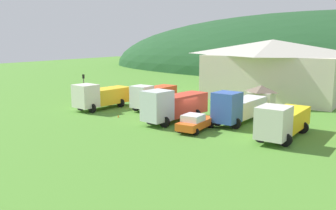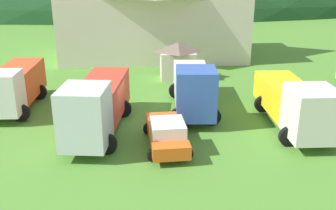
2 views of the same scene
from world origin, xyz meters
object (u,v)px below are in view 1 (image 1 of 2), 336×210
depot_building (272,69)px  play_shed_cream (261,98)px  traffic_cone_near_pickup (118,117)px  traffic_light_west (84,86)px  heavy_rig_white (153,96)px  flatbed_truck_yellow (282,120)px  tow_truck_silver (173,105)px  box_truck_blue (238,107)px  service_pickup_orange (195,122)px  heavy_rig_striped (100,96)px

depot_building → play_shed_cream: depot_building is taller
traffic_cone_near_pickup → traffic_light_west: bearing=157.2°
depot_building → heavy_rig_white: 18.26m
heavy_rig_white → flatbed_truck_yellow: flatbed_truck_yellow is taller
play_shed_cream → tow_truck_silver: bearing=-117.5°
tow_truck_silver → box_truck_blue: tow_truck_silver is taller
traffic_cone_near_pickup → flatbed_truck_yellow: bearing=5.1°
play_shed_cream → flatbed_truck_yellow: bearing=-61.6°
flatbed_truck_yellow → traffic_cone_near_pickup: 17.94m
traffic_cone_near_pickup → service_pickup_orange: bearing=-2.1°
depot_building → service_pickup_orange: (-0.06, -21.59, -3.58)m
traffic_light_west → box_truck_blue: bearing=1.9°
tow_truck_silver → box_truck_blue: 6.73m
tow_truck_silver → play_shed_cream: bearing=159.8°
play_shed_cream → traffic_cone_near_pickup: play_shed_cream is taller
box_truck_blue → traffic_cone_near_pickup: box_truck_blue is taller
traffic_light_west → tow_truck_silver: bearing=-8.8°
play_shed_cream → service_pickup_orange: 13.00m
play_shed_cream → box_truck_blue: size_ratio=0.37×
play_shed_cream → traffic_light_west: 23.26m
heavy_rig_striped → box_truck_blue: size_ratio=0.93×
heavy_rig_white → service_pickup_orange: (9.70, -6.39, -0.87)m
heavy_rig_white → play_shed_cream: bearing=121.1°
service_pickup_orange → traffic_light_west: (-19.89, 4.48, 1.61)m
heavy_rig_striped → service_pickup_orange: size_ratio=1.58×
depot_building → flatbed_truck_yellow: depot_building is taller
tow_truck_silver → traffic_cone_near_pickup: (-6.27, -1.64, -1.82)m
heavy_rig_striped → flatbed_truck_yellow: bearing=93.6°
traffic_cone_near_pickup → heavy_rig_striped: bearing=154.2°
heavy_rig_white → traffic_light_west: traffic_light_west is taller
tow_truck_silver → flatbed_truck_yellow: size_ratio=1.03×
depot_building → traffic_light_west: depot_building is taller
tow_truck_silver → box_truck_blue: bearing=125.7°
flatbed_truck_yellow → tow_truck_silver: bearing=-89.2°
depot_building → service_pickup_orange: 21.89m
box_truck_blue → traffic_light_west: (-21.96, -0.74, 0.73)m
service_pickup_orange → tow_truck_silver: bearing=-120.7°
heavy_rig_white → traffic_cone_near_pickup: bearing=-2.2°
depot_building → heavy_rig_striped: bearing=-129.4°
heavy_rig_striped → heavy_rig_white: (5.59, 3.52, 0.02)m
box_truck_blue → service_pickup_orange: box_truck_blue is taller
heavy_rig_white → traffic_cone_near_pickup: (-0.42, -6.02, -1.69)m
box_truck_blue → heavy_rig_striped: bearing=-78.7°
tow_truck_silver → box_truck_blue: size_ratio=1.03×
tow_truck_silver → service_pickup_orange: 4.45m
service_pickup_orange → depot_building: bearing=176.7°
service_pickup_orange → traffic_light_west: traffic_light_west is taller
box_truck_blue → traffic_cone_near_pickup: size_ratio=14.42×
heavy_rig_striped → tow_truck_silver: size_ratio=0.90×
heavy_rig_striped → service_pickup_orange: 15.59m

